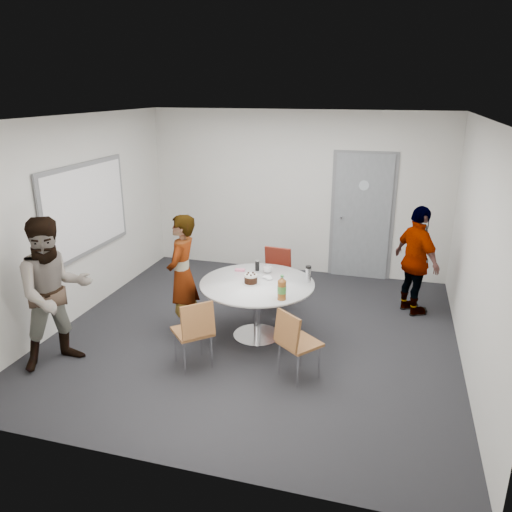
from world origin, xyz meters
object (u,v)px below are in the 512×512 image
(table, at_px, (259,290))
(person_right, at_px, (417,261))
(whiteboard, at_px, (86,209))
(person_main, at_px, (182,275))
(chair_far, at_px, (275,272))
(chair_near_left, at_px, (195,328))
(chair_near_right, at_px, (294,339))
(person_left, at_px, (55,293))
(door, at_px, (362,217))

(table, bearing_deg, person_right, 34.46)
(whiteboard, xyz_separation_m, table, (2.52, -0.27, -0.81))
(table, distance_m, person_main, 0.99)
(chair_far, height_order, person_right, person_right)
(chair_near_left, xyz_separation_m, chair_near_right, (1.10, 0.09, -0.02))
(table, height_order, person_left, person_left)
(chair_near_left, bearing_deg, chair_far, 33.70)
(door, xyz_separation_m, person_main, (-2.01, -2.65, -0.25))
(table, distance_m, chair_far, 1.03)
(whiteboard, xyz_separation_m, chair_far, (2.49, 0.75, -0.93))
(whiteboard, relative_size, table, 1.34)
(chair_near_left, xyz_separation_m, person_left, (-1.53, -0.29, 0.36))
(person_main, distance_m, person_right, 3.18)
(person_left, bearing_deg, table, -21.09)
(person_left, bearing_deg, chair_near_right, -43.94)
(whiteboard, distance_m, chair_far, 2.76)
(chair_near_left, distance_m, chair_far, 1.99)
(chair_near_right, xyz_separation_m, person_main, (-1.60, 0.73, 0.30))
(chair_near_right, xyz_separation_m, person_left, (-2.64, -0.38, 0.38))
(table, bearing_deg, door, 67.88)
(chair_far, distance_m, person_main, 1.48)
(whiteboard, bearing_deg, chair_near_right, -19.26)
(whiteboard, xyz_separation_m, person_left, (0.51, -1.48, -0.58))
(door, height_order, person_main, door)
(door, bearing_deg, whiteboard, -147.34)
(door, xyz_separation_m, chair_near_right, (-0.41, -3.38, -0.54))
(chair_near_left, bearing_deg, whiteboard, 106.56)
(person_main, height_order, person_right, person_main)
(chair_near_left, relative_size, chair_near_right, 1.03)
(door, relative_size, chair_near_left, 2.56)
(person_left, bearing_deg, chair_near_left, -41.32)
(whiteboard, bearing_deg, chair_near_left, -30.13)
(door, relative_size, chair_far, 2.48)
(person_right, bearing_deg, door, -0.44)
(chair_near_right, height_order, person_left, person_left)
(chair_far, height_order, person_left, person_left)
(whiteboard, distance_m, chair_near_left, 2.55)
(chair_near_right, distance_m, person_right, 2.49)
(chair_near_left, bearing_deg, person_left, 147.46)
(chair_near_right, bearing_deg, whiteboard, -160.72)
(whiteboard, height_order, person_main, whiteboard)
(door, distance_m, chair_far, 1.94)
(chair_near_left, xyz_separation_m, chair_far, (0.45, 1.94, 0.02))
(door, distance_m, chair_near_right, 3.45)
(door, bearing_deg, person_main, -127.20)
(table, distance_m, person_left, 2.36)
(table, bearing_deg, person_left, -149.00)
(table, bearing_deg, chair_near_right, -53.00)
(table, distance_m, chair_near_left, 1.04)
(chair_near_left, height_order, chair_far, chair_far)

